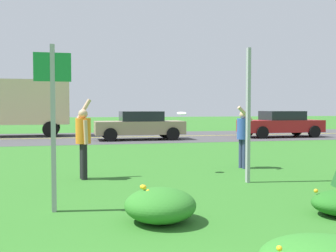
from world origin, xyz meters
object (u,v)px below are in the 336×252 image
(car_tan_center_right, at_px, (140,125))
(box_truck_navy, at_px, (11,105))
(sign_post_by_roadside, at_px, (248,116))
(person_thrower_orange_shirt, at_px, (83,137))
(frisbee_white, at_px, (182,113))
(car_red_center_left, at_px, (281,124))
(sign_post_near_path, at_px, (53,111))
(person_catcher_blue_shirt, at_px, (243,134))

(car_tan_center_right, xyz_separation_m, box_truck_navy, (-6.72, 3.93, 1.06))
(sign_post_by_roadside, xyz_separation_m, car_tan_center_right, (-0.36, 12.19, -0.72))
(car_tan_center_right, bearing_deg, sign_post_by_roadside, -88.30)
(sign_post_by_roadside, height_order, box_truck_navy, box_truck_navy)
(person_thrower_orange_shirt, xyz_separation_m, box_truck_navy, (-3.63, 14.86, 0.85))
(sign_post_by_roadside, relative_size, car_tan_center_right, 0.65)
(frisbee_white, relative_size, car_red_center_left, 0.05)
(sign_post_near_path, xyz_separation_m, person_catcher_blue_shirt, (4.73, 3.50, -0.65))
(sign_post_by_roadside, distance_m, person_thrower_orange_shirt, 3.71)
(person_thrower_orange_shirt, bearing_deg, person_catcher_blue_shirt, 9.13)
(sign_post_near_path, bearing_deg, box_truck_navy, 99.95)
(person_thrower_orange_shirt, distance_m, frisbee_white, 2.47)
(car_tan_center_right, bearing_deg, box_truck_navy, 149.68)
(sign_post_near_path, relative_size, car_tan_center_right, 0.58)
(car_tan_center_right, bearing_deg, person_catcher_blue_shirt, -83.80)
(car_red_center_left, bearing_deg, frisbee_white, -129.19)
(person_thrower_orange_shirt, height_order, frisbee_white, person_thrower_orange_shirt)
(frisbee_white, relative_size, box_truck_navy, 0.04)
(sign_post_near_path, distance_m, car_tan_center_right, 14.25)
(person_catcher_blue_shirt, height_order, box_truck_navy, box_truck_navy)
(person_catcher_blue_shirt, distance_m, box_truck_navy, 16.23)
(sign_post_near_path, xyz_separation_m, frisbee_white, (2.92, 3.12, -0.09))
(car_red_center_left, bearing_deg, sign_post_near_path, -130.12)
(sign_post_by_roadside, xyz_separation_m, car_red_center_left, (7.61, 12.19, -0.72))
(frisbee_white, bearing_deg, car_tan_center_right, 86.23)
(sign_post_near_path, height_order, car_red_center_left, sign_post_near_path)
(car_tan_center_right, bearing_deg, person_thrower_orange_shirt, -105.81)
(sign_post_near_path, height_order, car_tan_center_right, sign_post_near_path)
(person_thrower_orange_shirt, height_order, person_catcher_blue_shirt, person_thrower_orange_shirt)
(sign_post_by_roadside, distance_m, car_tan_center_right, 12.21)
(person_thrower_orange_shirt, bearing_deg, frisbee_white, 7.15)
(car_red_center_left, distance_m, box_truck_navy, 15.24)
(car_red_center_left, distance_m, car_tan_center_right, 7.97)
(person_thrower_orange_shirt, bearing_deg, box_truck_navy, 103.71)
(sign_post_near_path, relative_size, person_thrower_orange_shirt, 1.41)
(car_red_center_left, xyz_separation_m, box_truck_navy, (-14.69, 3.93, 1.06))
(sign_post_by_roadside, relative_size, car_red_center_left, 0.65)
(sign_post_by_roadside, relative_size, frisbee_white, 12.19)
(person_thrower_orange_shirt, relative_size, frisbee_white, 7.69)
(box_truck_navy, bearing_deg, car_red_center_left, -14.98)
(sign_post_near_path, distance_m, box_truck_navy, 17.95)
(sign_post_near_path, relative_size, car_red_center_left, 0.58)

